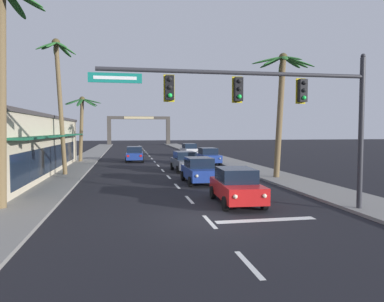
# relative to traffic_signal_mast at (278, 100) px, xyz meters

# --- Properties ---
(ground_plane) EXTENTS (220.00, 220.00, 0.00)m
(ground_plane) POSITION_rel_traffic_signal_mast_xyz_m (-2.94, -0.10, -4.69)
(ground_plane) COLOR black
(sidewalk_right) EXTENTS (3.20, 110.00, 0.14)m
(sidewalk_right) POSITION_rel_traffic_signal_mast_xyz_m (4.86, 19.90, -4.62)
(sidewalk_right) COLOR gray
(sidewalk_right) RESTS_ON ground
(sidewalk_left) EXTENTS (3.20, 110.00, 0.14)m
(sidewalk_left) POSITION_rel_traffic_signal_mast_xyz_m (-10.74, 19.90, -4.62)
(sidewalk_left) COLOR gray
(sidewalk_left) RESTS_ON ground
(lane_markings) EXTENTS (4.28, 89.75, 0.01)m
(lane_markings) POSITION_rel_traffic_signal_mast_xyz_m (-2.48, 20.28, -4.69)
(lane_markings) COLOR silver
(lane_markings) RESTS_ON ground
(traffic_signal_mast) EXTENTS (11.26, 0.41, 6.68)m
(traffic_signal_mast) POSITION_rel_traffic_signal_mast_xyz_m (0.00, 0.00, 0.00)
(traffic_signal_mast) COLOR #2D2D33
(traffic_signal_mast) RESTS_ON ground
(sedan_lead_at_stop_bar) EXTENTS (2.11, 4.51, 1.68)m
(sedan_lead_at_stop_bar) POSITION_rel_traffic_signal_mast_xyz_m (-0.92, 2.49, -3.84)
(sedan_lead_at_stop_bar) COLOR red
(sedan_lead_at_stop_bar) RESTS_ON ground
(sedan_third_in_queue) EXTENTS (1.97, 4.46, 1.68)m
(sedan_third_in_queue) POSITION_rel_traffic_signal_mast_xyz_m (-1.31, 9.27, -3.84)
(sedan_third_in_queue) COLOR navy
(sedan_third_in_queue) RESTS_ON ground
(sedan_fifth_in_queue) EXTENTS (2.08, 4.50, 1.68)m
(sedan_fifth_in_queue) POSITION_rel_traffic_signal_mast_xyz_m (-1.15, 16.05, -3.84)
(sedan_fifth_in_queue) COLOR #4C515B
(sedan_fifth_in_queue) RESTS_ON ground
(sedan_oncoming_far) EXTENTS (2.06, 4.50, 1.68)m
(sedan_oncoming_far) POSITION_rel_traffic_signal_mast_xyz_m (-5.10, 26.30, -3.84)
(sedan_oncoming_far) COLOR navy
(sedan_oncoming_far) RESTS_ON ground
(sedan_parked_nearest_kerb) EXTENTS (2.07, 4.50, 1.68)m
(sedan_parked_nearest_kerb) POSITION_rel_traffic_signal_mast_xyz_m (2.39, 33.72, -3.84)
(sedan_parked_nearest_kerb) COLOR silver
(sedan_parked_nearest_kerb) RESTS_ON ground
(sedan_parked_mid_kerb) EXTENTS (2.00, 4.47, 1.68)m
(sedan_parked_mid_kerb) POSITION_rel_traffic_signal_mast_xyz_m (2.19, 21.72, -3.84)
(sedan_parked_mid_kerb) COLOR navy
(sedan_parked_mid_kerb) RESTS_ON ground
(palm_left_nearest) EXTENTS (3.58, 3.53, 9.82)m
(palm_left_nearest) POSITION_rel_traffic_signal_mast_xyz_m (-11.17, 2.84, 1.88)
(palm_left_nearest) COLOR brown
(palm_left_nearest) RESTS_ON ground
(palm_left_second) EXTENTS (2.87, 2.93, 10.26)m
(palm_left_second) POSITION_rel_traffic_signal_mast_xyz_m (-10.92, 14.64, 2.42)
(palm_left_second) COLOR brown
(palm_left_second) RESTS_ON ground
(palm_left_third) EXTENTS (4.07, 3.88, 7.09)m
(palm_left_third) POSITION_rel_traffic_signal_mast_xyz_m (-10.64, 26.40, 0.37)
(palm_left_third) COLOR brown
(palm_left_third) RESTS_ON ground
(palm_right_second) EXTENTS (4.43, 4.34, 8.90)m
(palm_right_second) POSITION_rel_traffic_signal_mast_xyz_m (4.83, 10.23, 1.55)
(palm_right_second) COLOR brown
(palm_right_second) RESTS_ON ground
(storefront_strip_left) EXTENTS (8.01, 25.99, 4.61)m
(storefront_strip_left) POSITION_rel_traffic_signal_mast_xyz_m (-14.92, 14.83, -2.38)
(storefront_strip_left) COLOR beige
(storefront_strip_left) RESTS_ON ground
(town_gateway_arch) EXTENTS (14.82, 0.90, 6.79)m
(town_gateway_arch) POSITION_rel_traffic_signal_mast_xyz_m (-2.94, 72.43, -0.29)
(town_gateway_arch) COLOR #423D38
(town_gateway_arch) RESTS_ON ground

